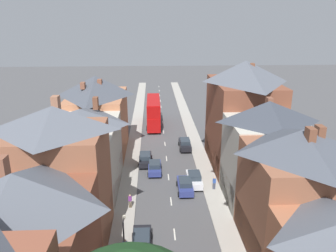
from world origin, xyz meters
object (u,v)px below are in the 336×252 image
at_px(car_mid_black, 185,144).
at_px(pedestrian_mid_left, 125,246).
at_px(pedestrian_mid_right, 130,200).
at_px(car_parked_left_a, 155,167).
at_px(car_near_blue, 185,185).
at_px(car_mid_white, 142,241).
at_px(street_lamp, 124,246).
at_px(car_parked_left_b, 194,179).
at_px(double_decker_bus_lead, 154,112).
at_px(pedestrian_far_left, 214,182).
at_px(car_parked_right_a, 145,159).

height_order(car_mid_black, pedestrian_mid_left, pedestrian_mid_left).
height_order(pedestrian_mid_left, pedestrian_mid_right, same).
bearing_deg(pedestrian_mid_left, car_parked_left_a, 80.52).
bearing_deg(car_near_blue, car_mid_white, -115.80).
height_order(pedestrian_mid_left, street_lamp, street_lamp).
height_order(car_near_blue, pedestrian_mid_right, pedestrian_mid_right).
bearing_deg(street_lamp, car_parked_left_b, 64.47).
distance_m(car_near_blue, pedestrian_mid_right, 7.25).
relative_size(car_near_blue, car_mid_white, 0.97).
distance_m(car_mid_black, pedestrian_mid_left, 25.71).
xyz_separation_m(car_mid_black, car_mid_white, (-6.20, -23.62, -0.04)).
distance_m(car_parked_left_b, pedestrian_mid_left, 14.73).
bearing_deg(car_mid_black, double_decker_bus_lead, 112.19).
bearing_deg(double_decker_bus_lead, car_mid_white, -92.07).
bearing_deg(car_parked_left_b, pedestrian_far_left, -32.27).
relative_size(car_parked_right_a, car_parked_left_b, 1.07).
relative_size(car_parked_left_b, pedestrian_mid_left, 2.61).
relative_size(car_parked_left_a, car_parked_left_b, 0.98).
relative_size(double_decker_bus_lead, pedestrian_mid_left, 6.71).
distance_m(car_parked_left_b, pedestrian_far_left, 2.67).
bearing_deg(car_mid_white, double_decker_bus_lead, 87.93).
relative_size(double_decker_bus_lead, car_parked_left_b, 2.57).
relative_size(car_parked_left_a, car_parked_right_a, 0.91).
height_order(car_parked_right_a, car_parked_left_b, car_parked_left_b).
relative_size(car_near_blue, car_parked_left_a, 1.01).
height_order(double_decker_bus_lead, pedestrian_mid_right, double_decker_bus_lead).
height_order(car_parked_left_a, pedestrian_mid_right, pedestrian_mid_right).
bearing_deg(car_near_blue, car_mid_black, 84.49).
relative_size(pedestrian_mid_left, pedestrian_far_left, 1.00).
bearing_deg(street_lamp, double_decker_bus_lead, 86.45).
distance_m(pedestrian_mid_right, pedestrian_far_left, 10.54).
height_order(car_mid_black, street_lamp, street_lamp).
distance_m(car_near_blue, car_parked_left_b, 2.01).
xyz_separation_m(car_mid_white, street_lamp, (-1.15, -3.72, 2.44)).
distance_m(car_parked_right_a, pedestrian_mid_right, 11.65).
height_order(double_decker_bus_lead, car_mid_white, double_decker_bus_lead).
bearing_deg(pedestrian_mid_left, car_mid_white, 33.52).
relative_size(pedestrian_mid_right, street_lamp, 0.29).
height_order(car_parked_left_a, street_lamp, street_lamp).
height_order(car_parked_left_a, car_parked_left_b, car_parked_left_b).
relative_size(car_mid_black, car_mid_white, 1.07).
distance_m(car_parked_left_a, pedestrian_mid_right, 9.12).
height_order(double_decker_bus_lead, car_parked_right_a, double_decker_bus_lead).
relative_size(car_mid_black, pedestrian_mid_right, 2.85).
relative_size(double_decker_bus_lead, car_near_blue, 2.58).
xyz_separation_m(car_mid_white, pedestrian_mid_right, (-1.44, 6.62, 0.23)).
xyz_separation_m(car_near_blue, car_mid_white, (-4.90, -10.14, -0.03)).
xyz_separation_m(car_near_blue, car_parked_left_a, (-3.60, 5.19, -0.01)).
relative_size(double_decker_bus_lead, car_parked_right_a, 2.39).
relative_size(car_parked_left_a, car_mid_black, 0.90).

